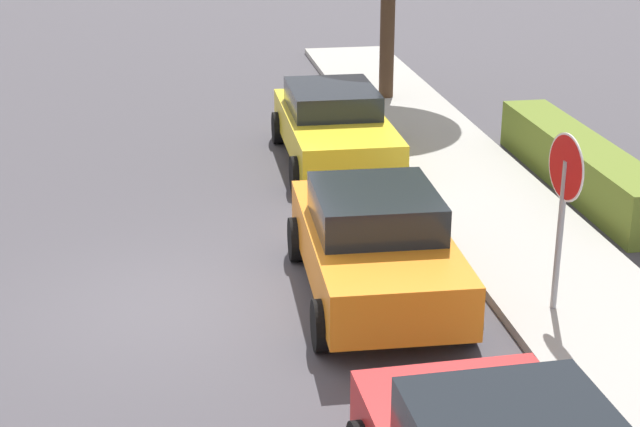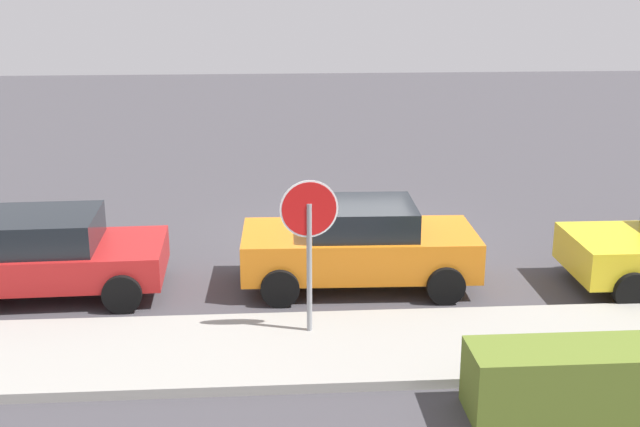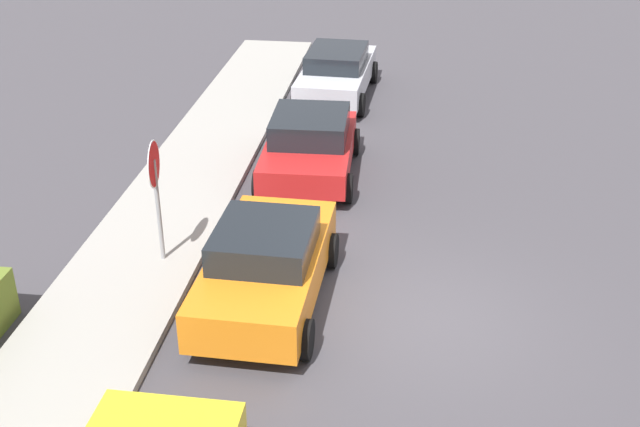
{
  "view_description": "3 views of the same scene",
  "coord_description": "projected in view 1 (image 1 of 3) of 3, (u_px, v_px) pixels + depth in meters",
  "views": [
    {
      "loc": [
        11.82,
        -0.02,
        5.73
      ],
      "look_at": [
        0.31,
        1.86,
        1.29
      ],
      "focal_mm": 55.0,
      "sensor_mm": 36.0,
      "label": 1
    },
    {
      "loc": [
        1.76,
        15.75,
        5.21
      ],
      "look_at": [
        0.71,
        0.81,
        0.79
      ],
      "focal_mm": 45.0,
      "sensor_mm": 36.0,
      "label": 2
    },
    {
      "loc": [
        -11.08,
        0.25,
        7.67
      ],
      "look_at": [
        1.55,
        1.89,
        1.04
      ],
      "focal_mm": 45.0,
      "sensor_mm": 36.0,
      "label": 3
    }
  ],
  "objects": [
    {
      "name": "parked_car_orange",
      "position": [
        375.0,
        244.0,
        12.93
      ],
      "size": [
        4.08,
        2.1,
        1.49
      ],
      "color": "orange",
      "rests_on": "ground_plane"
    },
    {
      "name": "ground_plane",
      "position": [
        178.0,
        305.0,
        12.94
      ],
      "size": [
        60.0,
        60.0,
        0.0
      ],
      "primitive_type": "plane",
      "color": "#423F44"
    },
    {
      "name": "stop_sign",
      "position": [
        564.0,
        193.0,
        12.0
      ],
      "size": [
        0.85,
        0.1,
        2.45
      ],
      "color": "gray",
      "rests_on": "ground_plane"
    },
    {
      "name": "parked_car_yellow",
      "position": [
        334.0,
        125.0,
        18.44
      ],
      "size": [
        4.42,
        2.07,
        1.4
      ],
      "color": "yellow",
      "rests_on": "ground_plane"
    },
    {
      "name": "sidewalk_curb",
      "position": [
        555.0,
        273.0,
        13.71
      ],
      "size": [
        32.0,
        2.35,
        0.14
      ],
      "primitive_type": "cube",
      "color": "#9E9B93",
      "rests_on": "ground_plane"
    },
    {
      "name": "front_yard_hedge",
      "position": [
        580.0,
        165.0,
        17.12
      ],
      "size": [
        5.74,
        0.88,
        0.88
      ],
      "color": "olive",
      "rests_on": "ground_plane"
    }
  ]
}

